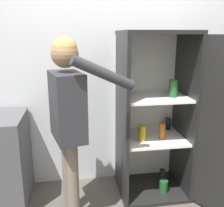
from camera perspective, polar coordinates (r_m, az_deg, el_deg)
name	(u,v)px	position (r m, az deg, el deg)	size (l,w,h in m)	color
wall_back	(115,68)	(2.83, 0.56, 7.65)	(7.00, 0.06, 2.55)	silver
refrigerator	(169,119)	(2.64, 12.29, -3.28)	(1.08, 1.20, 1.67)	black
person	(68,109)	(2.18, -9.48, -1.28)	(0.70, 0.53, 1.62)	#726656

